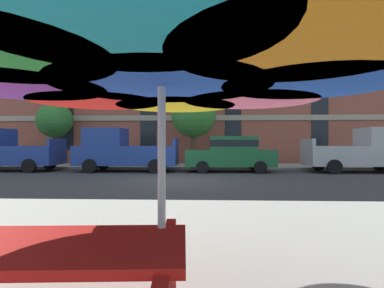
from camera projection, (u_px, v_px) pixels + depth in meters
The scene contains 10 objects.
ground_plane at pixel (180, 181), 11.18m from camera, with size 120.00×120.00×0.00m, color #38383A.
sidewalk_far at pixel (189, 166), 17.98m from camera, with size 56.00×3.60×0.12m, color gray.
apartment_building at pixel (194, 52), 26.17m from camera, with size 46.59×12.08×19.20m.
pickup_blue at pixel (6, 151), 15.27m from camera, with size 5.10×2.12×2.20m.
pickup_blue_midblock at pixel (123, 151), 15.01m from camera, with size 5.10×2.12×2.20m.
sedan_green at pixel (231, 153), 14.79m from camera, with size 4.40×1.98×1.78m.
pickup_silver at pixel (363, 152), 14.52m from camera, with size 5.10×2.12×2.20m.
street_tree_left at pixel (55, 120), 18.96m from camera, with size 2.45×2.41×4.12m.
street_tree_middle at pixel (193, 115), 18.25m from camera, with size 2.78×2.78×4.60m.
patio_umbrella at pixel (162, 51), 2.17m from camera, with size 3.48×3.48×2.40m.
Camera 1 is at (0.93, -11.16, 1.38)m, focal length 27.53 mm.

